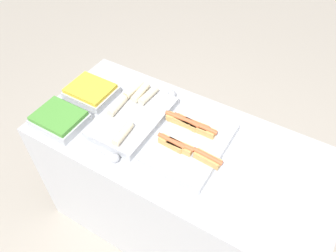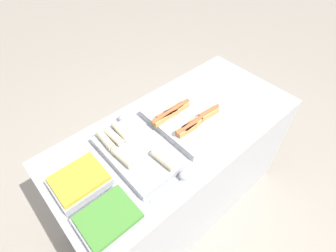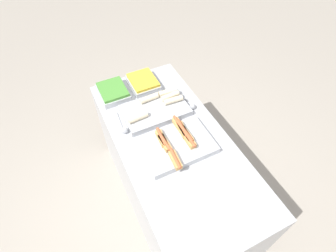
{
  "view_description": "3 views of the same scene",
  "coord_description": "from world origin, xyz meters",
  "px_view_note": "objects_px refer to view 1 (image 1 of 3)",
  "views": [
    {
      "loc": [
        0.52,
        -1.01,
        2.26
      ],
      "look_at": [
        -0.08,
        0.0,
        1.0
      ],
      "focal_mm": 35.0,
      "sensor_mm": 36.0,
      "label": 1
    },
    {
      "loc": [
        -0.78,
        -0.79,
        2.13
      ],
      "look_at": [
        -0.08,
        0.0,
        1.0
      ],
      "focal_mm": 28.0,
      "sensor_mm": 36.0,
      "label": 2
    },
    {
      "loc": [
        1.0,
        -0.53,
        2.43
      ],
      "look_at": [
        -0.08,
        0.0,
        1.0
      ],
      "focal_mm": 28.0,
      "sensor_mm": 36.0,
      "label": 3
    }
  ],
  "objects_px": {
    "tray_hotdogs": "(191,142)",
    "tray_side_back": "(91,92)",
    "serving_spoon_far": "(169,94)",
    "serving_spoon_near": "(112,157)",
    "tray_wraps": "(133,115)",
    "tray_side_front": "(59,119)"
  },
  "relations": [
    {
      "from": "tray_hotdogs",
      "to": "tray_side_back",
      "type": "xyz_separation_m",
      "value": [
        -0.7,
        0.04,
        0.0
      ]
    },
    {
      "from": "tray_side_back",
      "to": "serving_spoon_far",
      "type": "xyz_separation_m",
      "value": [
        0.41,
        0.24,
        -0.01
      ]
    },
    {
      "from": "serving_spoon_near",
      "to": "serving_spoon_far",
      "type": "bearing_deg",
      "value": 89.79
    },
    {
      "from": "tray_wraps",
      "to": "tray_side_front",
      "type": "bearing_deg",
      "value": -144.19
    },
    {
      "from": "tray_hotdogs",
      "to": "serving_spoon_near",
      "type": "relative_size",
      "value": 2.0
    },
    {
      "from": "tray_wraps",
      "to": "tray_side_front",
      "type": "relative_size",
      "value": 1.81
    },
    {
      "from": "tray_side_front",
      "to": "tray_side_back",
      "type": "bearing_deg",
      "value": 90.0
    },
    {
      "from": "tray_side_front",
      "to": "tray_side_back",
      "type": "distance_m",
      "value": 0.27
    },
    {
      "from": "serving_spoon_far",
      "to": "tray_side_back",
      "type": "bearing_deg",
      "value": -149.28
    },
    {
      "from": "tray_hotdogs",
      "to": "tray_side_front",
      "type": "height_order",
      "value": "tray_hotdogs"
    },
    {
      "from": "tray_hotdogs",
      "to": "serving_spoon_far",
      "type": "xyz_separation_m",
      "value": [
        -0.3,
        0.28,
        -0.01
      ]
    },
    {
      "from": "tray_side_front",
      "to": "tray_side_back",
      "type": "relative_size",
      "value": 1.0
    },
    {
      "from": "serving_spoon_near",
      "to": "tray_hotdogs",
      "type": "bearing_deg",
      "value": 43.58
    },
    {
      "from": "serving_spoon_near",
      "to": "serving_spoon_far",
      "type": "height_order",
      "value": "same"
    },
    {
      "from": "serving_spoon_near",
      "to": "tray_wraps",
      "type": "bearing_deg",
      "value": 104.26
    },
    {
      "from": "tray_wraps",
      "to": "serving_spoon_near",
      "type": "distance_m",
      "value": 0.3
    },
    {
      "from": "tray_side_front",
      "to": "serving_spoon_near",
      "type": "height_order",
      "value": "tray_side_front"
    },
    {
      "from": "tray_side_front",
      "to": "tray_side_back",
      "type": "height_order",
      "value": "same"
    },
    {
      "from": "serving_spoon_far",
      "to": "tray_hotdogs",
      "type": "bearing_deg",
      "value": -43.34
    },
    {
      "from": "tray_hotdogs",
      "to": "serving_spoon_near",
      "type": "height_order",
      "value": "tray_hotdogs"
    },
    {
      "from": "serving_spoon_far",
      "to": "tray_wraps",
      "type": "bearing_deg",
      "value": -105.65
    },
    {
      "from": "tray_hotdogs",
      "to": "tray_wraps",
      "type": "distance_m",
      "value": 0.37
    }
  ]
}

